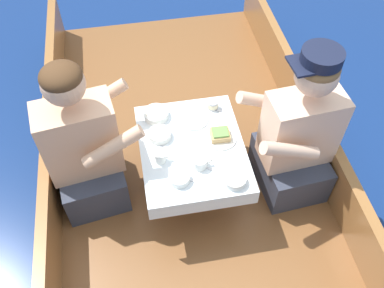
# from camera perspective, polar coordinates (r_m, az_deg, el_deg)

# --- Properties ---
(ground_plane) EXTENTS (60.00, 60.00, 0.00)m
(ground_plane) POSITION_cam_1_polar(r_m,az_deg,el_deg) (2.99, -0.48, -6.10)
(ground_plane) COLOR navy
(boat_deck) EXTENTS (1.72, 3.28, 0.26)m
(boat_deck) POSITION_cam_1_polar(r_m,az_deg,el_deg) (2.88, -0.49, -4.71)
(boat_deck) COLOR brown
(boat_deck) RESTS_ON ground_plane
(gunwale_port) EXTENTS (0.06, 3.28, 0.33)m
(gunwale_port) POSITION_cam_1_polar(r_m,az_deg,el_deg) (2.69, -18.22, -3.54)
(gunwale_port) COLOR #936033
(gunwale_port) RESTS_ON boat_deck
(gunwale_starboard) EXTENTS (0.06, 3.28, 0.33)m
(gunwale_starboard) POSITION_cam_1_polar(r_m,az_deg,el_deg) (2.85, 16.10, 1.26)
(gunwale_starboard) COLOR #936033
(gunwale_starboard) RESTS_ON boat_deck
(cockpit_table) EXTENTS (0.58, 0.72, 0.39)m
(cockpit_table) POSITION_cam_1_polar(r_m,az_deg,el_deg) (2.42, 0.00, -0.99)
(cockpit_table) COLOR #B2B2B7
(cockpit_table) RESTS_ON boat_deck
(person_port) EXTENTS (0.56, 0.50, 0.99)m
(person_port) POSITION_cam_1_polar(r_m,az_deg,el_deg) (2.43, -14.16, -0.61)
(person_port) COLOR #333847
(person_port) RESTS_ON boat_deck
(person_starboard) EXTENTS (0.55, 0.47, 1.02)m
(person_starboard) POSITION_cam_1_polar(r_m,az_deg,el_deg) (2.46, 13.88, 0.92)
(person_starboard) COLOR #333847
(person_starboard) RESTS_ON boat_deck
(plate_sandwich) EXTENTS (0.19, 0.19, 0.01)m
(plate_sandwich) POSITION_cam_1_polar(r_m,az_deg,el_deg) (2.42, 3.73, 0.88)
(plate_sandwich) COLOR silver
(plate_sandwich) RESTS_ON cockpit_table
(plate_bread) EXTENTS (0.18, 0.18, 0.01)m
(plate_bread) POSITION_cam_1_polar(r_m,az_deg,el_deg) (2.51, 0.13, 3.40)
(plate_bread) COLOR silver
(plate_bread) RESTS_ON cockpit_table
(sandwich) EXTENTS (0.11, 0.10, 0.05)m
(sandwich) POSITION_cam_1_polar(r_m,az_deg,el_deg) (2.40, 3.77, 1.30)
(sandwich) COLOR tan
(sandwich) RESTS_ON plate_sandwich
(bowl_port_near) EXTENTS (0.13, 0.13, 0.04)m
(bowl_port_near) POSITION_cam_1_polar(r_m,az_deg,el_deg) (2.41, -4.34, 1.29)
(bowl_port_near) COLOR silver
(bowl_port_near) RESTS_ON cockpit_table
(bowl_starboard_near) EXTENTS (0.12, 0.12, 0.04)m
(bowl_starboard_near) POSITION_cam_1_polar(r_m,az_deg,el_deg) (2.23, 5.72, -4.76)
(bowl_starboard_near) COLOR silver
(bowl_starboard_near) RESTS_ON cockpit_table
(bowl_center_far) EXTENTS (0.15, 0.15, 0.04)m
(bowl_center_far) POSITION_cam_1_polar(r_m,az_deg,el_deg) (2.52, -4.83, 4.02)
(bowl_center_far) COLOR silver
(bowl_center_far) RESTS_ON cockpit_table
(bowl_port_far) EXTENTS (0.11, 0.11, 0.04)m
(bowl_port_far) POSITION_cam_1_polar(r_m,az_deg,el_deg) (2.23, -1.70, -4.53)
(bowl_port_far) COLOR silver
(bowl_port_far) RESTS_ON cockpit_table
(coffee_cup_port) EXTENTS (0.09, 0.06, 0.06)m
(coffee_cup_port) POSITION_cam_1_polar(r_m,az_deg,el_deg) (2.30, -4.24, -1.75)
(coffee_cup_port) COLOR silver
(coffee_cup_port) RESTS_ON cockpit_table
(coffee_cup_starboard) EXTENTS (0.11, 0.08, 0.06)m
(coffee_cup_starboard) POSITION_cam_1_polar(r_m,az_deg,el_deg) (2.27, 1.08, -2.48)
(coffee_cup_starboard) COLOR silver
(coffee_cup_starboard) RESTS_ON cockpit_table
(tin_can) EXTENTS (0.07, 0.07, 0.05)m
(tin_can) POSITION_cam_1_polar(r_m,az_deg,el_deg) (2.56, 2.79, 5.27)
(tin_can) COLOR silver
(tin_can) RESTS_ON cockpit_table
(utensil_fork_port) EXTENTS (0.15, 0.11, 0.00)m
(utensil_fork_port) POSITION_cam_1_polar(r_m,az_deg,el_deg) (2.24, 0.10, -4.92)
(utensil_fork_port) COLOR silver
(utensil_fork_port) RESTS_ON cockpit_table
(utensil_spoon_starboard) EXTENTS (0.13, 0.13, 0.01)m
(utensil_spoon_starboard) POSITION_cam_1_polar(r_m,az_deg,el_deg) (2.38, -3.62, -0.38)
(utensil_spoon_starboard) COLOR silver
(utensil_spoon_starboard) RESTS_ON cockpit_table
(utensil_spoon_port) EXTENTS (0.06, 0.17, 0.01)m
(utensil_spoon_port) POSITION_cam_1_polar(r_m,az_deg,el_deg) (2.54, 3.73, 3.83)
(utensil_spoon_port) COLOR silver
(utensil_spoon_port) RESTS_ON cockpit_table
(utensil_knife_port) EXTENTS (0.15, 0.10, 0.00)m
(utensil_knife_port) POSITION_cam_1_polar(r_m,az_deg,el_deg) (2.28, 3.84, -3.79)
(utensil_knife_port) COLOR silver
(utensil_knife_port) RESTS_ON cockpit_table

